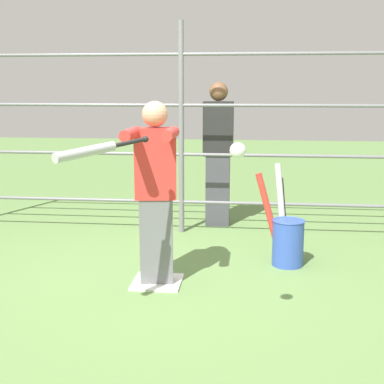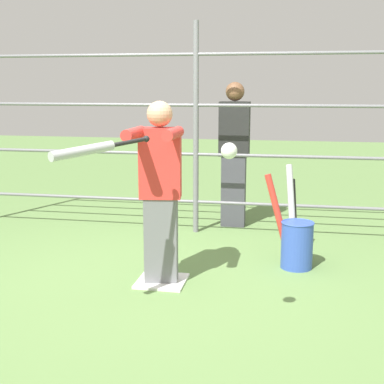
{
  "view_description": "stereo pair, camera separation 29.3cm",
  "coord_description": "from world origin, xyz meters",
  "views": [
    {
      "loc": [
        -0.75,
        4.16,
        1.62
      ],
      "look_at": [
        -0.34,
        0.42,
        0.87
      ],
      "focal_mm": 50.0,
      "sensor_mm": 36.0,
      "label": 1
    },
    {
      "loc": [
        -1.04,
        4.12,
        1.62
      ],
      "look_at": [
        -0.34,
        0.42,
        0.87
      ],
      "focal_mm": 50.0,
      "sensor_mm": 36.0,
      "label": 2
    }
  ],
  "objects": [
    {
      "name": "home_plate",
      "position": [
        0.0,
        0.0,
        0.01
      ],
      "size": [
        0.4,
        0.4,
        0.02
      ],
      "color": "white",
      "rests_on": "ground"
    },
    {
      "name": "softball_in_flight",
      "position": [
        -0.68,
        1.05,
        1.25
      ],
      "size": [
        0.1,
        0.1,
        0.1
      ],
      "color": "white"
    },
    {
      "name": "baseball_bat_swinging",
      "position": [
        0.26,
        0.82,
        1.21
      ],
      "size": [
        0.47,
        0.72,
        0.11
      ],
      "color": "black"
    },
    {
      "name": "bat_bucket",
      "position": [
        -1.09,
        -0.61,
        0.26
      ],
      "size": [
        0.46,
        0.63,
        0.9
      ],
      "color": "#3351B2",
      "rests_on": "ground"
    },
    {
      "name": "batter",
      "position": [
        0.0,
        0.02,
        0.81
      ],
      "size": [
        0.38,
        0.54,
        1.5
      ],
      "color": "slate",
      "rests_on": "ground"
    },
    {
      "name": "ground_plane",
      "position": [
        0.0,
        0.0,
        0.0
      ],
      "size": [
        24.0,
        24.0,
        0.0
      ],
      "primitive_type": "plane",
      "color": "#608447"
    },
    {
      "name": "fence_backstop",
      "position": [
        0.0,
        -1.6,
        1.14
      ],
      "size": [
        5.31,
        0.06,
        2.29
      ],
      "color": "slate",
      "rests_on": "ground"
    },
    {
      "name": "bystander_behind_fence",
      "position": [
        -0.38,
        -1.96,
        0.86
      ],
      "size": [
        0.34,
        0.21,
        1.66
      ],
      "color": "#3F3F47",
      "rests_on": "ground"
    }
  ]
}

